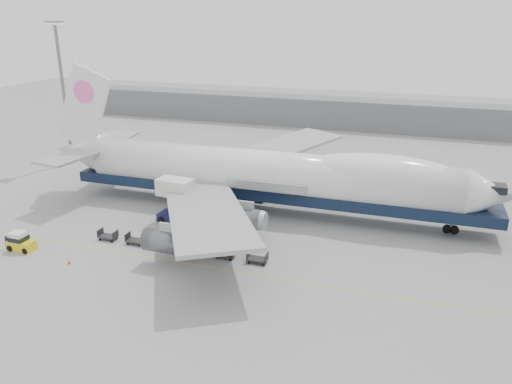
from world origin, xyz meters
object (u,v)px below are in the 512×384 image
(airliner, at_px, (270,174))
(ground_worker, at_px, (7,242))
(catering_truck, at_px, (176,198))
(baggage_tug, at_px, (20,242))

(airliner, distance_m, ground_worker, 34.58)
(airliner, xyz_separation_m, catering_truck, (-10.99, -7.48, -2.18))
(baggage_tug, distance_m, ground_worker, 1.89)
(airliner, bearing_deg, baggage_tug, -140.03)
(airliner, height_order, catering_truck, airliner)
(catering_truck, height_order, baggage_tug, catering_truck)
(baggage_tug, relative_size, ground_worker, 1.93)
(catering_truck, relative_size, baggage_tug, 1.94)
(ground_worker, bearing_deg, airliner, -40.42)
(airliner, relative_size, ground_worker, 40.81)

